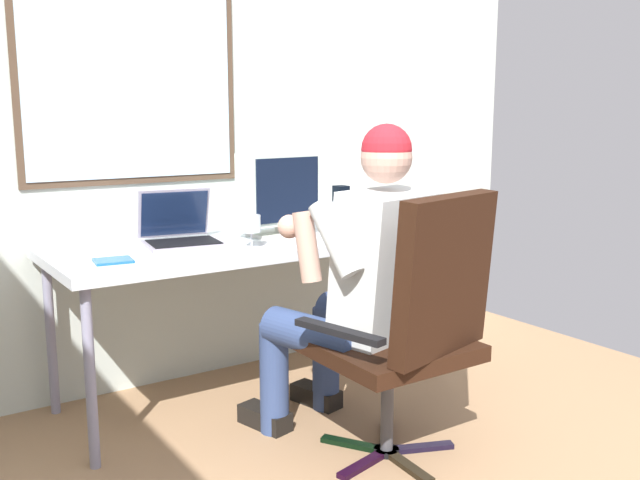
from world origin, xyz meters
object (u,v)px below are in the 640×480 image
coffee_mug (385,222)px  office_chair (415,318)px  laptop (179,229)px  desk (255,249)px  desk_speaker (341,205)px  cd_case (113,261)px  crt_monitor (279,191)px  person_seated (359,282)px  wine_glass (251,226)px

coffee_mug → office_chair: bearing=-121.8°
laptop → desk: bearing=-14.6°
desk_speaker → cd_case: size_ratio=1.26×
desk_speaker → cd_case: bearing=-167.3°
office_chair → crt_monitor: size_ratio=2.59×
person_seated → cd_case: 0.95m
desk → person_seated: person_seated is taller
crt_monitor → cd_case: bearing=-170.0°
person_seated → crt_monitor: size_ratio=3.19×
desk → person_seated: 0.68m
person_seated → coffee_mug: bearing=43.1°
desk → person_seated: (0.09, -0.67, -0.03)m
crt_monitor → desk_speaker: (0.46, 0.14, -0.11)m
desk → office_chair: 0.95m
laptop → cd_case: laptop is taller
crt_monitor → wine_glass: (-0.25, -0.19, -0.12)m
office_chair → coffee_mug: (0.47, 0.76, 0.22)m
crt_monitor → wine_glass: crt_monitor is taller
crt_monitor → laptop: bearing=169.6°
crt_monitor → desk_speaker: bearing=17.5°
laptop → crt_monitor: bearing=-10.4°
person_seated → laptop: person_seated is taller
laptop → desk_speaker: bearing=3.7°
office_chair → wine_glass: bearing=109.5°
desk_speaker → cd_case: 1.32m
office_chair → laptop: bearing=115.1°
laptop → cd_case: bearing=-148.0°
laptop → coffee_mug: (0.95, -0.26, -0.01)m
desk_speaker → coffee_mug: 0.33m
desk → wine_glass: bearing=-121.9°
crt_monitor → coffee_mug: size_ratio=4.17×
person_seated → laptop: size_ratio=3.50×
person_seated → desk_speaker: size_ratio=6.38×
laptop → coffee_mug: size_ratio=3.79×
person_seated → cd_case: bearing=146.5°
coffee_mug → crt_monitor: bearing=160.1°
office_chair → desk_speaker: (0.44, 1.08, 0.27)m
office_chair → coffee_mug: 0.92m
office_chair → wine_glass: (-0.27, 0.75, 0.27)m
crt_monitor → wine_glass: 0.33m
laptop → desk_speaker: (0.92, 0.06, 0.04)m
desk → desk_speaker: (0.59, 0.15, 0.15)m
cd_case → coffee_mug: 1.32m
office_chair → coffee_mug: office_chair is taller
desk_speaker → coffee_mug: (0.03, -0.32, -0.05)m
desk_speaker → office_chair: bearing=-112.1°
person_seated → coffee_mug: person_seated is taller
coffee_mug → cd_case: bearing=178.7°
wine_glass → cd_case: size_ratio=0.90×
office_chair → wine_glass: office_chair is taller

